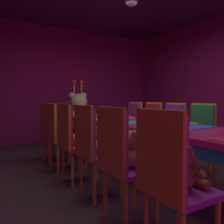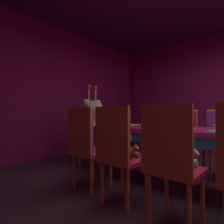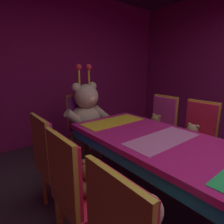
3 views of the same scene
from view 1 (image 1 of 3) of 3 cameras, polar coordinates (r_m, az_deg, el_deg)
The scene contains 24 objects.
ground_plane at distance 3.27m, azimuth 6.87°, elevation -15.50°, with size 7.90×7.90×0.00m, color #3F2D38.
wall_back at distance 5.97m, azimuth -12.32°, elevation 6.53°, with size 5.20×0.12×2.80m, color #8C1959.
banquet_table at distance 3.12m, azimuth 6.95°, elevation -3.99°, with size 0.90×3.43×0.75m.
chair_left_0 at distance 1.54m, azimuth 13.45°, elevation -13.92°, with size 0.42×0.41×0.98m.
teddy_left_0 at distance 1.64m, azimuth 17.14°, elevation -13.31°, with size 0.24×0.31×0.29m.
chair_left_1 at distance 1.96m, azimuth 1.59°, elevation -10.11°, with size 0.42×0.41×0.98m.
teddy_left_1 at distance 2.04m, azimuth 5.12°, elevation -9.51°, with size 0.27×0.35×0.33m.
chair_left_2 at distance 2.45m, azimuth -5.31°, elevation -7.40°, with size 0.42×0.41×0.98m.
teddy_left_2 at distance 2.52m, azimuth -2.32°, elevation -7.37°, with size 0.24×0.31×0.30m.
chair_left_3 at distance 2.94m, azimuth -10.25°, elevation -5.67°, with size 0.42×0.41×0.98m.
teddy_left_3 at distance 2.99m, azimuth -7.61°, elevation -5.48°, with size 0.26×0.34×0.32m.
chair_left_4 at distance 3.44m, azimuth -13.44°, elevation -4.40°, with size 0.42×0.41×0.98m.
teddy_left_4 at distance 3.49m, azimuth -11.19°, elevation -4.61°, with size 0.22×0.29×0.27m.
chair_left_5 at distance 3.95m, azimuth -15.24°, elevation -3.45°, with size 0.42×0.41×0.98m.
chair_right_2 at distance 3.57m, azimuth 20.66°, elevation -4.26°, with size 0.42×0.41×0.98m.
teddy_right_2 at distance 3.46m, azimuth 19.18°, elevation -4.85°, with size 0.22×0.28×0.27m.
chair_right_3 at distance 3.89m, azimuth 14.46°, elevation -3.54°, with size 0.42×0.41×0.98m.
teddy_right_3 at distance 3.79m, azimuth 12.90°, elevation -3.79°, with size 0.25×0.33×0.31m.
chair_right_4 at distance 4.31m, azimuth 9.39°, elevation -2.84°, with size 0.42×0.41×0.98m.
teddy_right_4 at distance 4.22m, azimuth 7.91°, elevation -3.28°, with size 0.22×0.28×0.27m.
chair_right_5 at distance 4.75m, azimuth 5.02°, elevation -2.24°, with size 0.42×0.41×0.98m.
teddy_right_5 at distance 4.67m, azimuth 3.60°, elevation -2.59°, with size 0.22×0.29×0.27m.
throne_chair at distance 5.09m, azimuth -8.84°, elevation -1.90°, with size 0.41×0.42×0.98m.
king_teddy_bear at distance 4.92m, azimuth -8.09°, elevation -0.02°, with size 0.76×0.59×0.98m.
Camera 1 is at (-1.90, -2.45, 1.05)m, focal length 37.33 mm.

